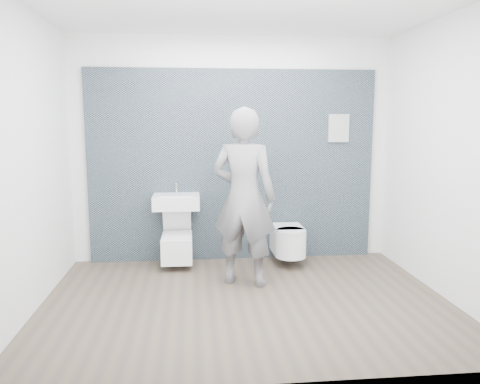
{
  "coord_description": "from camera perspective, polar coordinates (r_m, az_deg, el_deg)",
  "views": [
    {
      "loc": [
        -0.51,
        -4.4,
        1.77
      ],
      "look_at": [
        0.0,
        0.6,
        1.0
      ],
      "focal_mm": 35.0,
      "sensor_mm": 36.0,
      "label": 1
    }
  ],
  "objects": [
    {
      "name": "toilet_square",
      "position": [
        5.78,
        -7.67,
        -6.49
      ],
      "size": [
        0.37,
        0.53,
        0.68
      ],
      "color": "white",
      "rests_on": "ground"
    },
    {
      "name": "ground",
      "position": [
        4.77,
        0.75,
        -13.07
      ],
      "size": [
        4.0,
        4.0,
        0.0
      ],
      "primitive_type": "plane",
      "color": "#4F4334",
      "rests_on": "ground"
    },
    {
      "name": "toilet_rounded",
      "position": [
        5.83,
        5.96,
        -5.93
      ],
      "size": [
        0.37,
        0.63,
        0.34
      ],
      "color": "white",
      "rests_on": "ground"
    },
    {
      "name": "tile_wall",
      "position": [
        6.15,
        -0.83,
        -8.01
      ],
      "size": [
        3.6,
        0.06,
        2.4
      ],
      "primitive_type": "cube",
      "color": "black",
      "rests_on": "ground"
    },
    {
      "name": "info_placard",
      "position": [
        6.36,
        11.46,
        -7.62
      ],
      "size": [
        0.26,
        0.03,
        0.35
      ],
      "primitive_type": "cube",
      "color": "silver",
      "rests_on": "ground"
    },
    {
      "name": "room_shell",
      "position": [
        4.43,
        0.8,
        8.31
      ],
      "size": [
        4.0,
        4.0,
        4.0
      ],
      "color": "silver",
      "rests_on": "ground"
    },
    {
      "name": "washbasin",
      "position": [
        5.72,
        -7.77,
        -1.13
      ],
      "size": [
        0.56,
        0.42,
        0.42
      ],
      "color": "white",
      "rests_on": "ground"
    },
    {
      "name": "visitor",
      "position": [
        4.99,
        0.48,
        -0.67
      ],
      "size": [
        0.82,
        0.68,
        1.91
      ],
      "primitive_type": "imported",
      "rotation": [
        0.0,
        0.0,
        2.77
      ],
      "color": "slate",
      "rests_on": "ground"
    }
  ]
}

